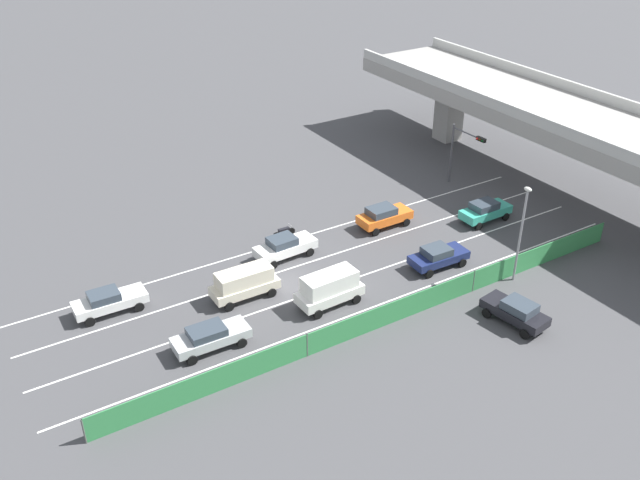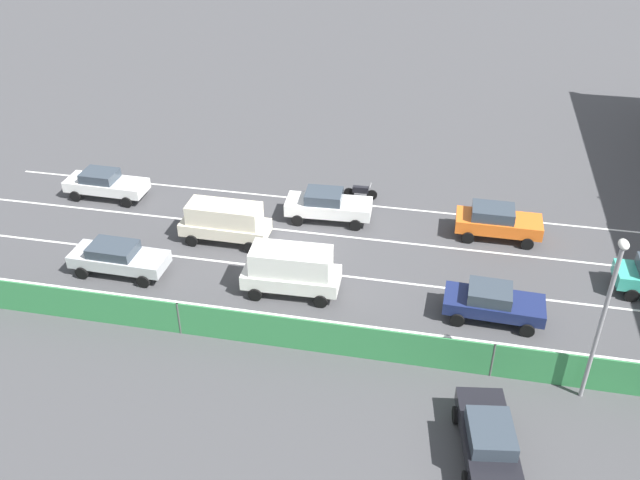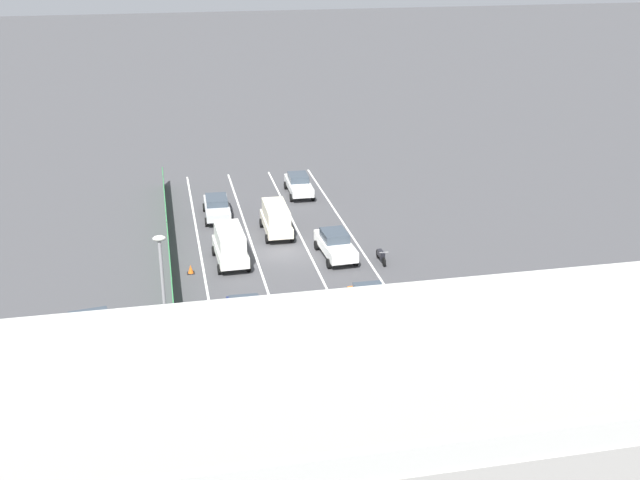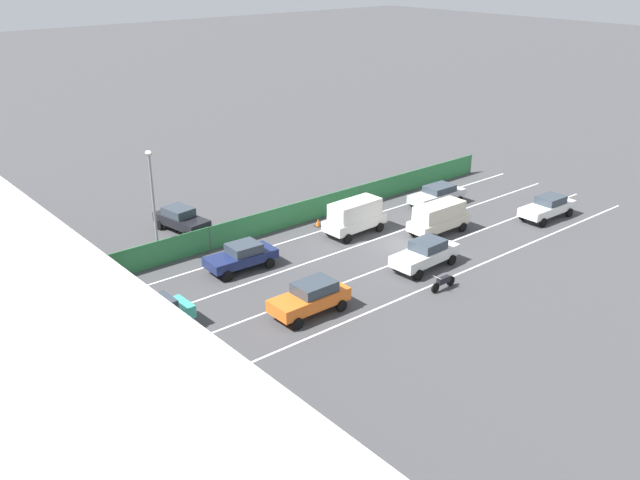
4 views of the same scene
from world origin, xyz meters
TOP-DOWN VIEW (x-y plane):
  - ground_plane at (0.00, 0.00)m, footprint 300.00×300.00m
  - lane_line_left_edge at (-5.30, 3.73)m, footprint 0.14×43.45m
  - lane_line_mid_left at (-1.77, 3.73)m, footprint 0.14×43.45m
  - lane_line_mid_right at (1.77, 3.73)m, footprint 0.14×43.45m
  - lane_line_right_edge at (5.30, 3.73)m, footprint 0.14×43.45m
  - green_fence at (7.34, 3.73)m, footprint 0.10×39.55m
  - car_sedan_white at (-3.29, -11.49)m, footprint 2.00×4.73m
  - car_hatchback_white at (-3.33, 1.59)m, footprint 2.17×4.74m
  - car_taxi_orange at (-3.35, 10.62)m, footprint 2.02×4.41m
  - car_sedan_silver at (3.61, -7.42)m, footprint 2.05×4.73m
  - car_sedan_navy at (3.61, 10.34)m, footprint 2.15×4.43m
  - car_taxi_teal at (0.20, 18.12)m, footprint 1.98×4.39m
  - car_van_white at (3.48, 1.18)m, footprint 2.17×4.56m
  - car_van_cream at (-0.18, -3.23)m, footprint 1.98×4.61m
  - motorcycle at (-6.03, 3.01)m, footprint 0.60×1.95m
  - parked_sedan_dark at (11.44, 10.10)m, footprint 4.48×2.46m
  - traffic_light at (-5.74, 20.69)m, footprint 3.91×0.41m
  - street_lamp at (7.76, 13.76)m, footprint 0.60×0.36m
  - traffic_cone at (6.10, 2.26)m, footprint 0.47×0.47m

SIDE VIEW (x-z plane):
  - ground_plane at x=0.00m, z-range 0.00..0.00m
  - lane_line_left_edge at x=-5.30m, z-range 0.00..0.01m
  - lane_line_mid_left at x=-1.77m, z-range 0.00..0.01m
  - lane_line_mid_right at x=1.77m, z-range 0.00..0.01m
  - lane_line_right_edge at x=5.30m, z-range 0.00..0.01m
  - traffic_cone at x=6.10m, z-range -0.02..0.55m
  - motorcycle at x=-6.03m, z-range -0.01..0.93m
  - green_fence at x=7.34m, z-range 0.00..1.62m
  - car_sedan_silver at x=3.61m, z-range 0.10..1.66m
  - car_sedan_white at x=-3.29m, z-range 0.08..1.69m
  - car_sedan_navy at x=3.61m, z-range 0.08..1.70m
  - parked_sedan_dark at x=11.44m, z-range 0.08..1.75m
  - car_hatchback_white at x=-3.33m, z-range 0.07..1.80m
  - car_taxi_teal at x=0.20m, z-range 0.08..1.82m
  - car_taxi_orange at x=-3.35m, z-range 0.09..1.84m
  - car_van_cream at x=-0.18m, z-range 0.14..2.28m
  - car_van_white at x=3.48m, z-range 0.14..2.47m
  - traffic_light at x=-5.74m, z-range 1.17..6.63m
  - street_lamp at x=7.76m, z-range 0.76..7.93m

